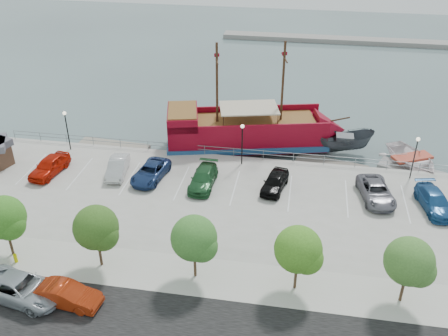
# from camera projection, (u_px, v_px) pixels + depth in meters

# --- Properties ---
(ground) EXTENTS (160.00, 160.00, 0.00)m
(ground) POSITION_uv_depth(u_px,v_px,m) (231.00, 209.00, 44.26)
(ground) COLOR #465556
(sidewalk) EXTENTS (100.00, 4.00, 0.05)m
(sidewalk) POSITION_uv_depth(u_px,v_px,m) (209.00, 277.00, 35.23)
(sidewalk) COLOR #B1AFA2
(sidewalk) RESTS_ON land_slab
(seawall_railing) EXTENTS (50.00, 0.06, 1.00)m
(seawall_railing) POSITION_uv_depth(u_px,v_px,m) (244.00, 153.00, 50.14)
(seawall_railing) COLOR slate
(seawall_railing) RESTS_ON land_slab
(far_shore) EXTENTS (40.00, 3.00, 0.80)m
(far_shore) POSITION_uv_depth(u_px,v_px,m) (334.00, 40.00, 89.46)
(far_shore) COLOR gray
(far_shore) RESTS_ON ground
(pirate_ship) EXTENTS (19.81, 9.59, 12.27)m
(pirate_ship) POSITION_uv_depth(u_px,v_px,m) (259.00, 132.00, 53.17)
(pirate_ship) COLOR maroon
(pirate_ship) RESTS_ON ground
(patrol_boat) EXTENTS (6.67, 3.95, 2.43)m
(patrol_boat) POSITION_uv_depth(u_px,v_px,m) (344.00, 144.00, 52.48)
(patrol_boat) COLOR #3B4047
(patrol_boat) RESTS_ON ground
(speedboat) EXTENTS (7.36, 8.18, 1.39)m
(speedboat) POSITION_uv_depth(u_px,v_px,m) (411.00, 161.00, 50.49)
(speedboat) COLOR white
(speedboat) RESTS_ON ground
(dock_west) EXTENTS (7.95, 2.86, 0.45)m
(dock_west) POSITION_uv_depth(u_px,v_px,m) (113.00, 147.00, 54.11)
(dock_west) COLOR gray
(dock_west) RESTS_ON ground
(dock_mid) EXTENTS (7.46, 3.79, 0.41)m
(dock_mid) POSITION_uv_depth(u_px,v_px,m) (331.00, 165.00, 50.71)
(dock_mid) COLOR #6D665B
(dock_mid) RESTS_ON ground
(dock_east) EXTENTS (7.69, 4.91, 0.43)m
(dock_east) POSITION_uv_depth(u_px,v_px,m) (417.00, 172.00, 49.47)
(dock_east) COLOR gray
(dock_east) RESTS_ON ground
(street_van) EXTENTS (6.38, 3.77, 1.66)m
(street_van) POSITION_uv_depth(u_px,v_px,m) (21.00, 288.00, 33.18)
(street_van) COLOR #98A1A7
(street_van) RESTS_ON street
(street_sedan) EXTENTS (4.82, 2.12, 1.54)m
(street_sedan) POSITION_uv_depth(u_px,v_px,m) (66.00, 295.00, 32.72)
(street_sedan) COLOR #95260B
(street_sedan) RESTS_ON street
(fire_hydrant) EXTENTS (0.28, 0.28, 0.80)m
(fire_hydrant) POSITION_uv_depth(u_px,v_px,m) (15.00, 258.00, 36.43)
(fire_hydrant) COLOR #DBD900
(fire_hydrant) RESTS_ON sidewalk
(lamp_post_left) EXTENTS (0.36, 0.36, 4.28)m
(lamp_post_left) POSITION_uv_depth(u_px,v_px,m) (66.00, 124.00, 50.46)
(lamp_post_left) COLOR black
(lamp_post_left) RESTS_ON land_slab
(lamp_post_mid) EXTENTS (0.36, 0.36, 4.28)m
(lamp_post_mid) POSITION_uv_depth(u_px,v_px,m) (242.00, 137.00, 47.82)
(lamp_post_mid) COLOR black
(lamp_post_mid) RESTS_ON land_slab
(lamp_post_right) EXTENTS (0.36, 0.36, 4.28)m
(lamp_post_right) POSITION_uv_depth(u_px,v_px,m) (416.00, 151.00, 45.48)
(lamp_post_right) COLOR black
(lamp_post_right) RESTS_ON land_slab
(tree_b) EXTENTS (3.30, 3.20, 5.00)m
(tree_b) POSITION_uv_depth(u_px,v_px,m) (5.00, 219.00, 35.70)
(tree_b) COLOR #473321
(tree_b) RESTS_ON sidewalk
(tree_c) EXTENTS (3.30, 3.20, 5.00)m
(tree_c) POSITION_uv_depth(u_px,v_px,m) (98.00, 229.00, 34.67)
(tree_c) COLOR #473321
(tree_c) RESTS_ON sidewalk
(tree_d) EXTENTS (3.30, 3.20, 5.00)m
(tree_d) POSITION_uv_depth(u_px,v_px,m) (196.00, 240.00, 33.65)
(tree_d) COLOR #473321
(tree_d) RESTS_ON sidewalk
(tree_e) EXTENTS (3.30, 3.20, 5.00)m
(tree_e) POSITION_uv_depth(u_px,v_px,m) (300.00, 251.00, 32.62)
(tree_e) COLOR #473321
(tree_e) RESTS_ON sidewalk
(tree_f) EXTENTS (3.30, 3.20, 5.00)m
(tree_f) POSITION_uv_depth(u_px,v_px,m) (411.00, 264.00, 31.60)
(tree_f) COLOR #473321
(tree_f) RESTS_ON sidewalk
(parked_car_a) EXTENTS (2.68, 5.13, 1.67)m
(parked_car_a) POSITION_uv_depth(u_px,v_px,m) (49.00, 166.00, 47.30)
(parked_car_a) COLOR #B71605
(parked_car_a) RESTS_ON land_slab
(parked_car_b) EXTENTS (2.22, 4.70, 1.49)m
(parked_car_b) POSITION_uv_depth(u_px,v_px,m) (118.00, 167.00, 47.26)
(parked_car_b) COLOR silver
(parked_car_b) RESTS_ON land_slab
(parked_car_c) EXTENTS (3.06, 5.41, 1.43)m
(parked_car_c) POSITION_uv_depth(u_px,v_px,m) (151.00, 172.00, 46.53)
(parked_car_c) COLOR navy
(parked_car_c) RESTS_ON land_slab
(parked_car_d) EXTENTS (2.19, 5.16, 1.48)m
(parked_car_d) POSITION_uv_depth(u_px,v_px,m) (203.00, 178.00, 45.49)
(parked_car_d) COLOR #20532A
(parked_car_d) RESTS_ON land_slab
(parked_car_e) EXTENTS (2.66, 4.77, 1.53)m
(parked_car_e) POSITION_uv_depth(u_px,v_px,m) (275.00, 182.00, 44.94)
(parked_car_e) COLOR black
(parked_car_e) RESTS_ON land_slab
(parked_car_g) EXTENTS (3.42, 5.75, 1.50)m
(parked_car_g) POSITION_uv_depth(u_px,v_px,m) (376.00, 192.00, 43.55)
(parked_car_g) COLOR slate
(parked_car_g) RESTS_ON land_slab
(parked_car_h) EXTENTS (3.16, 5.56, 1.52)m
(parked_car_h) POSITION_uv_depth(u_px,v_px,m) (435.00, 201.00, 42.23)
(parked_car_h) COLOR navy
(parked_car_h) RESTS_ON land_slab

